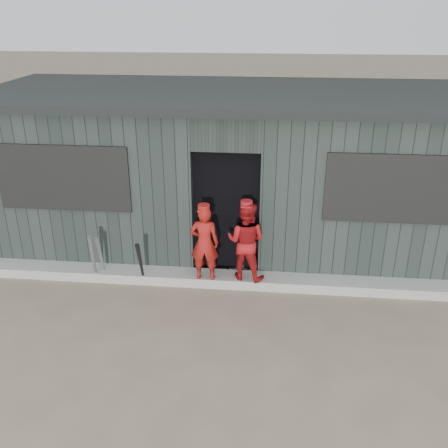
# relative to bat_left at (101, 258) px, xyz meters

# --- Properties ---
(ground) EXTENTS (80.00, 80.00, 0.00)m
(ground) POSITION_rel_bat_left_xyz_m (1.86, -1.74, -0.38)
(ground) COLOR #6E5D4C
(ground) RESTS_ON ground
(curb) EXTENTS (8.00, 0.36, 0.15)m
(curb) POSITION_rel_bat_left_xyz_m (1.86, 0.08, -0.31)
(curb) COLOR gray
(curb) RESTS_ON ground
(bat_left) EXTENTS (0.08, 0.24, 0.77)m
(bat_left) POSITION_rel_bat_left_xyz_m (0.00, 0.00, 0.00)
(bat_left) COLOR gray
(bat_left) RESTS_ON ground
(bat_mid) EXTENTS (0.14, 0.30, 0.86)m
(bat_mid) POSITION_rel_bat_left_xyz_m (-0.08, -0.11, 0.05)
(bat_mid) COLOR slate
(bat_mid) RESTS_ON ground
(bat_right) EXTENTS (0.08, 0.32, 0.77)m
(bat_right) POSITION_rel_bat_left_xyz_m (0.65, -0.13, 0.00)
(bat_right) COLOR black
(bat_right) RESTS_ON ground
(player_red_left) EXTENTS (0.43, 0.28, 1.15)m
(player_red_left) POSITION_rel_bat_left_xyz_m (1.59, -0.04, 0.34)
(player_red_left) COLOR maroon
(player_red_left) RESTS_ON curb
(player_red_right) EXTENTS (0.67, 0.58, 1.20)m
(player_red_right) POSITION_rel_bat_left_xyz_m (2.18, 0.05, 0.37)
(player_red_right) COLOR #A21316
(player_red_right) RESTS_ON curb
(player_grey_back) EXTENTS (0.72, 0.50, 1.42)m
(player_grey_back) POSITION_rel_bat_left_xyz_m (2.08, 0.61, 0.33)
(player_grey_back) COLOR silver
(player_grey_back) RESTS_ON ground
(dugout) EXTENTS (8.30, 3.30, 2.62)m
(dugout) POSITION_rel_bat_left_xyz_m (1.86, 1.76, 0.90)
(dugout) COLOR black
(dugout) RESTS_ON ground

